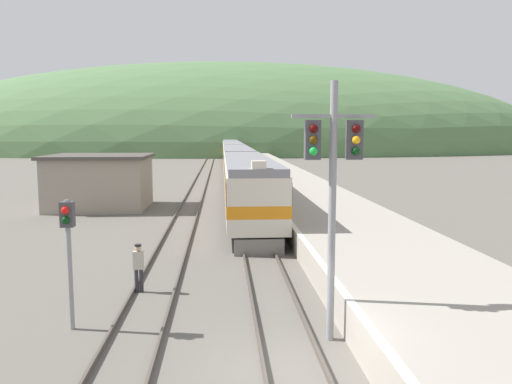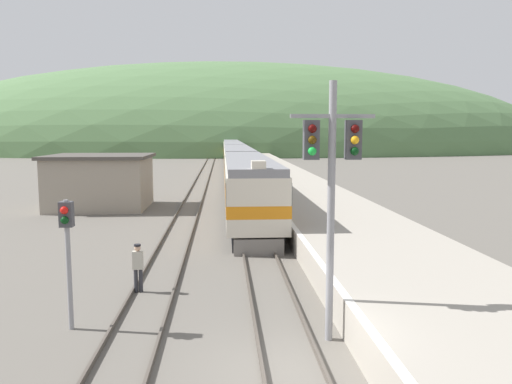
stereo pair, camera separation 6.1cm
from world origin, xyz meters
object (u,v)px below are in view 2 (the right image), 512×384
object	(u,v)px
carriage_fourth	(231,149)
signal_post_siding	(67,237)
signal_mast_main	(332,174)
track_worker	(138,265)
carriage_third	(233,154)
express_train_lead_car	(248,186)
carriage_second	(238,164)

from	to	relation	value
carriage_fourth	signal_post_siding	xyz separation A→B (m)	(-5.96, -87.92, 0.54)
signal_mast_main	track_worker	world-z (taller)	signal_mast_main
carriage_third	carriage_fourth	xyz separation A→B (m)	(0.00, 23.85, 0.00)
signal_mast_main	signal_post_siding	xyz separation A→B (m)	(-7.19, 1.20, -1.83)
express_train_lead_car	carriage_fourth	distance (m)	70.21
carriage_fourth	signal_post_siding	bearing A→B (deg)	-93.88
carriage_second	carriage_fourth	world-z (taller)	same
express_train_lead_car	track_worker	bearing A→B (deg)	-107.65
express_train_lead_car	signal_post_siding	xyz separation A→B (m)	(-5.96, -17.71, 0.53)
signal_mast_main	track_worker	size ratio (longest dim) A/B	4.03
carriage_fourth	signal_post_siding	world-z (taller)	carriage_fourth
express_train_lead_car	signal_post_siding	distance (m)	18.69
express_train_lead_car	carriage_second	bearing A→B (deg)	90.00
express_train_lead_car	signal_mast_main	xyz separation A→B (m)	(1.23, -18.91, 2.35)
carriage_fourth	signal_post_siding	size ratio (longest dim) A/B	6.16
carriage_fourth	signal_mast_main	xyz separation A→B (m)	(1.23, -89.12, 2.36)
express_train_lead_car	signal_post_siding	size ratio (longest dim) A/B	5.32
carriage_third	signal_post_siding	world-z (taller)	carriage_third
carriage_third	carriage_fourth	size ratio (longest dim) A/B	1.00
track_worker	signal_post_siding	bearing A→B (deg)	-112.66
carriage_second	track_worker	size ratio (longest dim) A/B	13.39
carriage_second	track_worker	distance (m)	37.28
signal_post_siding	express_train_lead_car	bearing A→B (deg)	71.41
signal_post_siding	carriage_third	bearing A→B (deg)	84.69
carriage_second	track_worker	xyz separation A→B (m)	(-4.60, -36.97, -1.17)
carriage_second	track_worker	world-z (taller)	carriage_second
express_train_lead_car	carriage_fourth	bearing A→B (deg)	90.00
signal_post_siding	track_worker	xyz separation A→B (m)	(1.36, 3.26, -1.71)
carriage_third	track_worker	bearing A→B (deg)	-94.32
express_train_lead_car	carriage_fourth	world-z (taller)	express_train_lead_car
carriage_second	signal_post_siding	bearing A→B (deg)	-98.42
carriage_fourth	track_worker	xyz separation A→B (m)	(-4.60, -84.67, -1.17)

